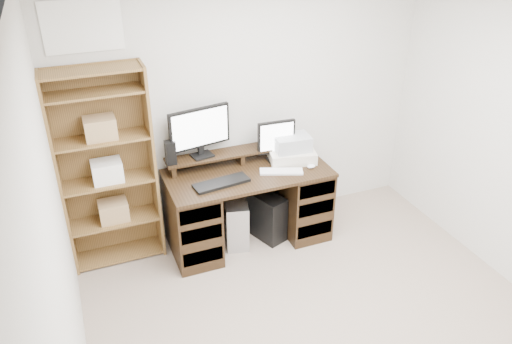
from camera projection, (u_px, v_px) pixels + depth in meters
room at (365, 214)px, 3.02m from camera, size 3.54×4.04×2.54m
desk at (248, 205)px, 4.73m from camera, size 1.50×0.70×0.75m
riser_shelf at (239, 153)px, 4.68m from camera, size 1.40×0.22×0.12m
monitor_wide at (200, 130)px, 4.45m from camera, size 0.58×0.18×0.46m
monitor_small at (276, 139)px, 4.65m from camera, size 0.36×0.14×0.40m
speaker at (170, 153)px, 4.38m from camera, size 0.09×0.09×0.22m
keyboard_black at (221, 183)px, 4.34m from camera, size 0.51×0.22×0.03m
keyboard_white at (281, 171)px, 4.53m from camera, size 0.41×0.25×0.02m
mouse at (311, 166)px, 4.60m from camera, size 0.10×0.08×0.03m
printer at (292, 155)px, 4.73m from camera, size 0.49×0.41×0.11m
basket at (292, 143)px, 4.67m from camera, size 0.35×0.26×0.14m
tower_silver at (236, 219)px, 4.79m from camera, size 0.31×0.50×0.46m
tower_black at (264, 214)px, 4.86m from camera, size 0.35×0.50×0.46m
bookshelf at (107, 168)px, 4.25m from camera, size 0.80×0.30×1.80m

